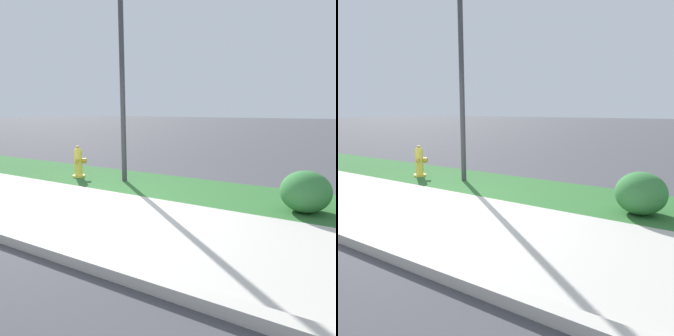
{
  "view_description": "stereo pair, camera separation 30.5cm",
  "coord_description": "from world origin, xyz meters",
  "views": [
    {
      "loc": [
        3.81,
        -3.58,
        1.6
      ],
      "look_at": [
        0.37,
        2.19,
        0.4
      ],
      "focal_mm": 35.0,
      "sensor_mm": 36.0,
      "label": 1
    },
    {
      "loc": [
        4.06,
        -3.41,
        1.6
      ],
      "look_at": [
        0.37,
        2.19,
        0.4
      ],
      "focal_mm": 35.0,
      "sensor_mm": 36.0,
      "label": 2
    }
  ],
  "objects": [
    {
      "name": "ground_plane",
      "position": [
        0.0,
        0.0,
        0.0
      ],
      "size": [
        120.0,
        120.0,
        0.0
      ],
      "primitive_type": "plane",
      "color": "#424247"
    },
    {
      "name": "sidewalk_pavement",
      "position": [
        0.0,
        0.0,
        0.01
      ],
      "size": [
        18.0,
        2.48,
        0.01
      ],
      "primitive_type": "cube",
      "color": "#BCB7AD",
      "rests_on": "ground"
    },
    {
      "name": "grass_verge",
      "position": [
        0.0,
        2.24,
        0.0
      ],
      "size": [
        18.0,
        1.99,
        0.01
      ],
      "primitive_type": "cube",
      "color": "#2D662D",
      "rests_on": "ground"
    },
    {
      "name": "fire_hydrant_near_corner",
      "position": [
        -1.98,
        1.96,
        0.36
      ],
      "size": [
        0.34,
        0.35,
        0.75
      ],
      "rotation": [
        0.0,
        0.0,
        5.33
      ],
      "color": "yellow",
      "rests_on": "ground"
    },
    {
      "name": "street_lamp",
      "position": [
        -0.76,
        2.16,
        2.91
      ],
      "size": [
        0.32,
        0.32,
        4.36
      ],
      "color": "#3D3D42",
      "rests_on": "ground"
    },
    {
      "name": "shrub_bush_near_lamp",
      "position": [
        3.11,
        1.82,
        0.33
      ],
      "size": [
        0.78,
        0.78,
        0.66
      ],
      "color": "#337538",
      "rests_on": "ground"
    }
  ]
}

